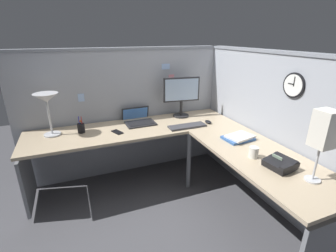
{
  "coord_description": "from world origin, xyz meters",
  "views": [
    {
      "loc": [
        -0.99,
        -2.06,
        1.72
      ],
      "look_at": [
        -0.12,
        0.12,
        0.83
      ],
      "focal_mm": 26.04,
      "sensor_mm": 36.0,
      "label": 1
    }
  ],
  "objects_px": {
    "computer_mouse": "(208,122)",
    "desk_lamp_dome": "(47,101)",
    "cell_phone": "(117,132)",
    "coffee_mug": "(254,152)",
    "monitor": "(181,94)",
    "keyboard": "(187,126)",
    "office_phone": "(280,164)",
    "wall_clock": "(294,85)",
    "desk_lamp_paper": "(324,131)",
    "pen_cup": "(81,128)",
    "laptop": "(138,120)",
    "book_stack": "(239,138)"
  },
  "relations": [
    {
      "from": "monitor",
      "to": "cell_phone",
      "type": "bearing_deg",
      "value": -164.29
    },
    {
      "from": "laptop",
      "to": "keyboard",
      "type": "bearing_deg",
      "value": -39.84
    },
    {
      "from": "computer_mouse",
      "to": "cell_phone",
      "type": "xyz_separation_m",
      "value": [
        -1.06,
        0.11,
        -0.01
      ]
    },
    {
      "from": "monitor",
      "to": "wall_clock",
      "type": "relative_size",
      "value": 2.27
    },
    {
      "from": "laptop",
      "to": "desk_lamp_dome",
      "type": "xyz_separation_m",
      "value": [
        -0.95,
        -0.07,
        0.34
      ]
    },
    {
      "from": "keyboard",
      "to": "book_stack",
      "type": "xyz_separation_m",
      "value": [
        0.33,
        -0.51,
        0.01
      ]
    },
    {
      "from": "computer_mouse",
      "to": "desk_lamp_dome",
      "type": "relative_size",
      "value": 0.23
    },
    {
      "from": "monitor",
      "to": "desk_lamp_dome",
      "type": "distance_m",
      "value": 1.51
    },
    {
      "from": "desk_lamp_paper",
      "to": "wall_clock",
      "type": "height_order",
      "value": "wall_clock"
    },
    {
      "from": "wall_clock",
      "to": "book_stack",
      "type": "bearing_deg",
      "value": 139.41
    },
    {
      "from": "laptop",
      "to": "office_phone",
      "type": "xyz_separation_m",
      "value": [
        0.74,
        -1.48,
        0.01
      ]
    },
    {
      "from": "computer_mouse",
      "to": "wall_clock",
      "type": "xyz_separation_m",
      "value": [
        0.35,
        -0.8,
        0.56
      ]
    },
    {
      "from": "pen_cup",
      "to": "book_stack",
      "type": "bearing_deg",
      "value": -28.36
    },
    {
      "from": "pen_cup",
      "to": "office_phone",
      "type": "distance_m",
      "value": 1.96
    },
    {
      "from": "laptop",
      "to": "keyboard",
      "type": "distance_m",
      "value": 0.61
    },
    {
      "from": "keyboard",
      "to": "desk_lamp_paper",
      "type": "bearing_deg",
      "value": -74.4
    },
    {
      "from": "computer_mouse",
      "to": "coffee_mug",
      "type": "relative_size",
      "value": 1.08
    },
    {
      "from": "wall_clock",
      "to": "monitor",
      "type": "bearing_deg",
      "value": 115.19
    },
    {
      "from": "office_phone",
      "to": "book_stack",
      "type": "xyz_separation_m",
      "value": [
        0.05,
        0.59,
        -0.02
      ]
    },
    {
      "from": "book_stack",
      "to": "wall_clock",
      "type": "bearing_deg",
      "value": -40.59
    },
    {
      "from": "book_stack",
      "to": "desk_lamp_paper",
      "type": "distance_m",
      "value": 0.88
    },
    {
      "from": "keyboard",
      "to": "desk_lamp_dome",
      "type": "height_order",
      "value": "desk_lamp_dome"
    },
    {
      "from": "keyboard",
      "to": "desk_lamp_paper",
      "type": "height_order",
      "value": "desk_lamp_paper"
    },
    {
      "from": "computer_mouse",
      "to": "office_phone",
      "type": "relative_size",
      "value": 0.46
    },
    {
      "from": "coffee_mug",
      "to": "office_phone",
      "type": "bearing_deg",
      "value": -72.69
    },
    {
      "from": "office_phone",
      "to": "desk_lamp_paper",
      "type": "bearing_deg",
      "value": -67.37
    },
    {
      "from": "monitor",
      "to": "desk_lamp_dome",
      "type": "height_order",
      "value": "monitor"
    },
    {
      "from": "monitor",
      "to": "pen_cup",
      "type": "relative_size",
      "value": 2.78
    },
    {
      "from": "keyboard",
      "to": "pen_cup",
      "type": "height_order",
      "value": "pen_cup"
    },
    {
      "from": "pen_cup",
      "to": "desk_lamp_paper",
      "type": "distance_m",
      "value": 2.2
    },
    {
      "from": "computer_mouse",
      "to": "desk_lamp_dome",
      "type": "distance_m",
      "value": 1.76
    },
    {
      "from": "laptop",
      "to": "keyboard",
      "type": "xyz_separation_m",
      "value": [
        0.47,
        -0.39,
        -0.01
      ]
    },
    {
      "from": "coffee_mug",
      "to": "monitor",
      "type": "bearing_deg",
      "value": 94.91
    },
    {
      "from": "desk_lamp_dome",
      "to": "office_phone",
      "type": "relative_size",
      "value": 1.98
    },
    {
      "from": "pen_cup",
      "to": "coffee_mug",
      "type": "bearing_deg",
      "value": -40.71
    },
    {
      "from": "keyboard",
      "to": "office_phone",
      "type": "bearing_deg",
      "value": -75.87
    },
    {
      "from": "keyboard",
      "to": "pen_cup",
      "type": "distance_m",
      "value": 1.16
    },
    {
      "from": "monitor",
      "to": "laptop",
      "type": "relative_size",
      "value": 1.29
    },
    {
      "from": "pen_cup",
      "to": "desk_lamp_paper",
      "type": "relative_size",
      "value": 0.34
    },
    {
      "from": "computer_mouse",
      "to": "desk_lamp_dome",
      "type": "bearing_deg",
      "value": 170.11
    },
    {
      "from": "keyboard",
      "to": "desk_lamp_paper",
      "type": "xyz_separation_m",
      "value": [
        0.36,
        -1.31,
        0.37
      ]
    },
    {
      "from": "cell_phone",
      "to": "wall_clock",
      "type": "distance_m",
      "value": 1.77
    },
    {
      "from": "laptop",
      "to": "desk_lamp_dome",
      "type": "height_order",
      "value": "desk_lamp_dome"
    },
    {
      "from": "desk_lamp_paper",
      "to": "wall_clock",
      "type": "bearing_deg",
      "value": 62.79
    },
    {
      "from": "cell_phone",
      "to": "coffee_mug",
      "type": "xyz_separation_m",
      "value": [
        0.97,
        -1.0,
        0.04
      ]
    },
    {
      "from": "keyboard",
      "to": "desk_lamp_paper",
      "type": "distance_m",
      "value": 1.41
    },
    {
      "from": "coffee_mug",
      "to": "pen_cup",
      "type": "bearing_deg",
      "value": 139.29
    },
    {
      "from": "computer_mouse",
      "to": "wall_clock",
      "type": "relative_size",
      "value": 0.47
    },
    {
      "from": "computer_mouse",
      "to": "office_phone",
      "type": "xyz_separation_m",
      "value": [
        -0.01,
        -1.11,
        0.02
      ]
    },
    {
      "from": "keyboard",
      "to": "pen_cup",
      "type": "relative_size",
      "value": 2.39
    }
  ]
}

